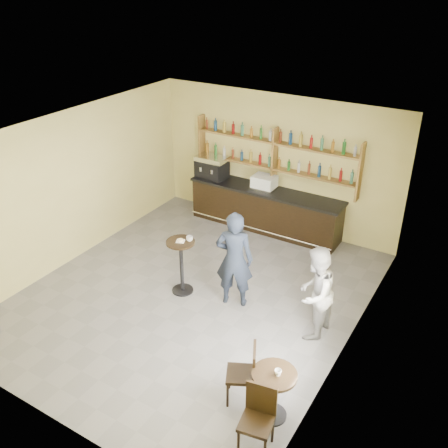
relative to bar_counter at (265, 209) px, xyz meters
The scene contains 23 objects.
floor 3.19m from the bar_counter, 88.58° to the right, with size 7.00×7.00×0.00m, color slate.
ceiling 4.14m from the bar_counter, 88.58° to the right, with size 7.00×7.00×0.00m, color white.
wall_back 1.15m from the bar_counter, 77.43° to the left, with size 7.00×7.00×0.00m, color #D1C676.
wall_front 6.74m from the bar_counter, 89.33° to the right, with size 7.00×7.00×0.00m, color #D1C676.
wall_left 4.43m from the bar_counter, 132.85° to the right, with size 7.00×7.00×0.00m, color #D1C676.
wall_right 4.54m from the bar_counter, 45.66° to the right, with size 7.00×7.00×0.00m, color #D1C676.
window_pane 5.46m from the bar_counter, 54.77° to the right, with size 2.00×2.00×0.00m, color white.
window_frame 5.45m from the bar_counter, 54.82° to the right, with size 0.04×1.70×2.10m, color black, non-canonical shape.
shelf_unit 1.32m from the bar_counter, 70.47° to the left, with size 4.00×0.26×1.40m, color brown, non-canonical shape.
liquor_bottles 1.49m from the bar_counter, 70.47° to the left, with size 3.68×0.10×1.00m, color #8C5919, non-canonical shape.
bar_counter is the anchor object (origin of this frame).
espresso_machine 1.68m from the bar_counter, behind, with size 0.75×0.48×0.53m, color black, non-canonical shape.
pastry_case 0.68m from the bar_counter, behind, with size 0.55×0.44×0.33m, color silver, non-canonical shape.
pedestal_table 3.16m from the bar_counter, 93.36° to the right, with size 0.55×0.55×1.12m, color black, non-canonical shape.
napkin 3.22m from the bar_counter, 93.36° to the right, with size 0.16×0.16×0.00m, color white.
donut 3.24m from the bar_counter, 93.17° to the right, with size 0.13×0.13×0.05m, color gold.
cup_pedestal 3.13m from the bar_counter, 90.85° to the right, with size 0.12×0.12×0.10m, color white.
man_main 3.10m from the bar_counter, 73.75° to the right, with size 0.69×0.46×1.90m, color black.
cafe_table 5.66m from the bar_counter, 61.77° to the right, with size 0.63×0.63×0.80m, color black, non-canonical shape.
cup_cafe 5.70m from the bar_counter, 61.32° to the right, with size 0.10×0.10×0.09m, color white.
chair_west 5.38m from the bar_counter, 66.69° to the right, with size 0.42×0.42×0.96m, color black, non-canonical shape.
chair_south 6.22m from the bar_counter, 63.98° to the right, with size 0.42×0.42×0.97m, color black, non-canonical shape.
patron_second 3.92m from the bar_counter, 50.89° to the right, with size 0.83×0.64×1.70m, color gray.
Camera 1 is at (4.61, -6.49, 5.77)m, focal length 40.00 mm.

